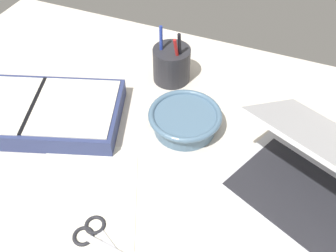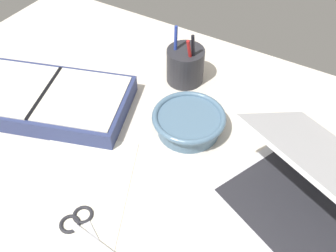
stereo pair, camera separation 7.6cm
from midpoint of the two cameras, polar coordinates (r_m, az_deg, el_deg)
desk_top at (r=78.58cm, az=-0.33°, el=-6.65°), size 140.00×100.00×2.00cm
laptop at (r=72.77cm, az=24.49°, el=-11.30°), size 41.26×39.14×17.96cm
bowl at (r=82.66cm, az=5.79°, el=0.53°), size 16.28×16.28×5.00cm
pen_cup at (r=95.09cm, az=4.96°, el=9.12°), size 9.41×9.41×15.00cm
planner at (r=91.81cm, az=-15.74°, el=3.86°), size 43.04×31.85×4.77cm
scissors at (r=70.82cm, az=-9.95°, el=-14.96°), size 14.22×8.45×0.80cm
paper_sheet_front at (r=74.77cm, az=-10.98°, el=-10.54°), size 29.76×34.73×0.16cm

